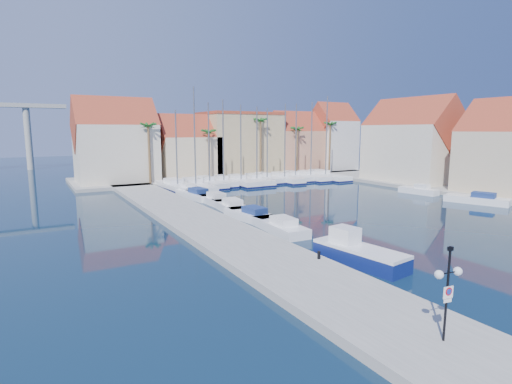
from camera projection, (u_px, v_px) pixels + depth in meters
ground at (384, 249)px, 29.46m from camera, size 260.00×260.00×0.00m
quay_west at (201, 223)px, 36.60m from camera, size 6.00×77.00×0.50m
shore_north at (226, 175)px, 75.51m from camera, size 54.00×16.00×0.50m
shore_east at (461, 189)px, 57.98m from camera, size 12.00×60.00×0.50m
lamp_post at (448, 279)px, 15.31m from camera, size 1.30×0.48×3.84m
bollard at (319, 255)px, 25.63m from camera, size 0.20×0.20×0.50m
fishing_boat at (357, 252)px, 26.20m from camera, size 2.98×6.62×2.24m
motorboat_west_0 at (280, 226)px, 34.41m from camera, size 2.56×6.85×1.40m
motorboat_west_1 at (251, 215)px, 38.88m from camera, size 2.81×6.88×1.40m
motorboat_west_2 at (231, 206)px, 43.49m from camera, size 2.94×7.18×1.40m
motorboat_west_3 at (214, 199)px, 47.74m from camera, size 2.21×6.83×1.40m
motorboat_west_4 at (196, 194)px, 51.35m from camera, size 3.04×7.49×1.40m
motorboat_west_5 at (187, 189)px, 55.74m from camera, size 2.32×6.95×1.40m
motorboat_east_0 at (478, 199)px, 47.73m from camera, size 4.41×7.32×1.40m
motorboat_east_1 at (419, 190)px, 54.84m from camera, size 2.43×5.40×1.40m
sailboat_0 at (176, 186)px, 58.25m from camera, size 3.41×11.00×11.51m
sailboat_1 at (194, 186)px, 58.90m from camera, size 3.67×11.95×14.80m
sailboat_2 at (208, 183)px, 61.58m from camera, size 3.04×9.59×12.77m
sailboat_3 at (223, 182)px, 62.91m from camera, size 2.64×8.23×13.32m
sailboat_4 at (239, 181)px, 63.71m from camera, size 2.68×10.08×12.60m
sailboat_5 at (255, 180)px, 64.98m from camera, size 3.18×9.76×12.35m
sailboat_6 at (265, 179)px, 67.05m from camera, size 2.83×8.59×12.25m
sailboat_7 at (283, 179)px, 67.33m from camera, size 2.61×9.83×12.93m
sailboat_8 at (294, 177)px, 69.61m from camera, size 2.35×8.85×13.11m
sailboat_9 at (309, 177)px, 70.06m from camera, size 2.84×9.72×13.38m
sailboat_10 at (323, 176)px, 71.41m from camera, size 3.26×11.97×14.51m
building_0 at (116, 144)px, 63.88m from camera, size 12.30×9.00×13.50m
building_1 at (187, 150)px, 69.95m from camera, size 10.30×8.00×11.00m
building_2 at (240, 143)px, 76.06m from camera, size 14.20×10.20×11.50m
building_3 at (295, 144)px, 81.14m from camera, size 10.30×8.00×12.00m
building_4 at (332, 138)px, 84.53m from camera, size 8.30×8.00×14.00m
building_6 at (412, 144)px, 64.74m from camera, size 9.00×14.30×13.50m
palm_0 at (148, 128)px, 61.16m from camera, size 2.60×2.60×10.15m
palm_1 at (209, 134)px, 66.21m from camera, size 2.60×2.60×9.15m
palm_2 at (261, 123)px, 70.82m from camera, size 2.60×2.60×11.15m
palm_3 at (297, 131)px, 74.96m from camera, size 2.60×2.60×9.65m
palm_4 at (330, 126)px, 78.74m from camera, size 2.60×2.60×10.65m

